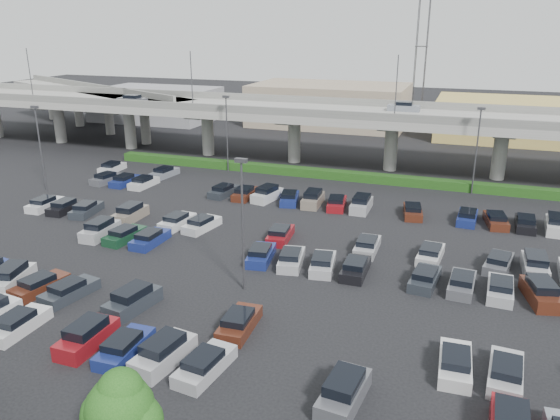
# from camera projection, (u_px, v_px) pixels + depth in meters

# --- Properties ---
(ground) EXTENTS (280.00, 280.00, 0.00)m
(ground) POSITION_uv_depth(u_px,v_px,m) (279.00, 250.00, 49.06)
(ground) COLOR black
(overpass) EXTENTS (150.00, 13.00, 15.80)m
(overpass) POSITION_uv_depth(u_px,v_px,m) (355.00, 118.00, 75.38)
(overpass) COLOR gray
(overpass) RESTS_ON ground
(on_ramp) EXTENTS (50.93, 30.13, 8.80)m
(on_ramp) POSITION_uv_depth(u_px,v_px,m) (93.00, 94.00, 101.65)
(on_ramp) COLOR gray
(on_ramp) RESTS_ON ground
(hedge) EXTENTS (66.00, 1.60, 1.10)m
(hedge) POSITION_uv_depth(u_px,v_px,m) (343.00, 175.00, 71.18)
(hedge) COLOR #183E12
(hedge) RESTS_ON ground
(tree_row) EXTENTS (65.07, 3.66, 5.94)m
(tree_row) POSITION_uv_depth(u_px,v_px,m) (93.00, 402.00, 24.03)
(tree_row) COLOR #332316
(tree_row) RESTS_ON ground
(parked_cars) EXTENTS (63.15, 41.63, 1.67)m
(parked_cars) POSITION_uv_depth(u_px,v_px,m) (273.00, 260.00, 45.55)
(parked_cars) COLOR slate
(parked_cars) RESTS_ON ground
(light_poles) EXTENTS (66.90, 48.38, 10.30)m
(light_poles) POSITION_uv_depth(u_px,v_px,m) (244.00, 174.00, 50.12)
(light_poles) COLOR #444449
(light_poles) RESTS_ON ground
(distant_buildings) EXTENTS (138.00, 24.00, 9.00)m
(distant_buildings) POSITION_uv_depth(u_px,v_px,m) (457.00, 114.00, 99.08)
(distant_buildings) COLOR gray
(distant_buildings) RESTS_ON ground
(comm_tower) EXTENTS (2.40, 2.40, 30.00)m
(comm_tower) POSITION_uv_depth(u_px,v_px,m) (422.00, 43.00, 108.74)
(comm_tower) COLOR #444449
(comm_tower) RESTS_ON ground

